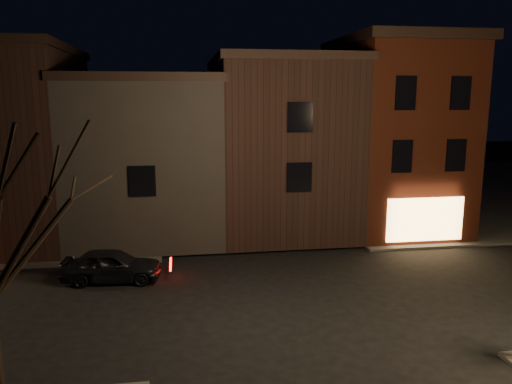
% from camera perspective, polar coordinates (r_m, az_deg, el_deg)
% --- Properties ---
extents(ground, '(120.00, 120.00, 0.00)m').
position_cam_1_polar(ground, '(19.18, 4.22, -12.07)').
color(ground, black).
rests_on(ground, ground).
extents(sidewalk_far_right, '(30.00, 30.00, 0.12)m').
position_cam_1_polar(sidewalk_far_right, '(44.90, 23.79, 0.45)').
color(sidewalk_far_right, '#2D2B28').
rests_on(sidewalk_far_right, ground).
extents(corner_building, '(6.50, 8.50, 10.50)m').
position_cam_1_polar(corner_building, '(29.34, 15.62, 6.44)').
color(corner_building, '#3F150B').
rests_on(corner_building, ground).
extents(row_building_a, '(7.30, 10.30, 9.40)m').
position_cam_1_polar(row_building_a, '(28.37, 2.58, 5.54)').
color(row_building_a, black).
rests_on(row_building_a, ground).
extents(row_building_b, '(7.80, 10.30, 8.40)m').
position_cam_1_polar(row_building_b, '(27.93, -12.22, 4.19)').
color(row_building_b, black).
rests_on(row_building_b, ground).
extents(row_building_c, '(7.30, 10.30, 9.90)m').
position_cam_1_polar(row_building_c, '(29.21, -26.68, 5.05)').
color(row_building_c, black).
rests_on(row_building_c, ground).
extents(parked_car_a, '(4.09, 1.93, 1.35)m').
position_cam_1_polar(parked_car_a, '(21.42, -16.15, -8.05)').
color(parked_car_a, black).
rests_on(parked_car_a, ground).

